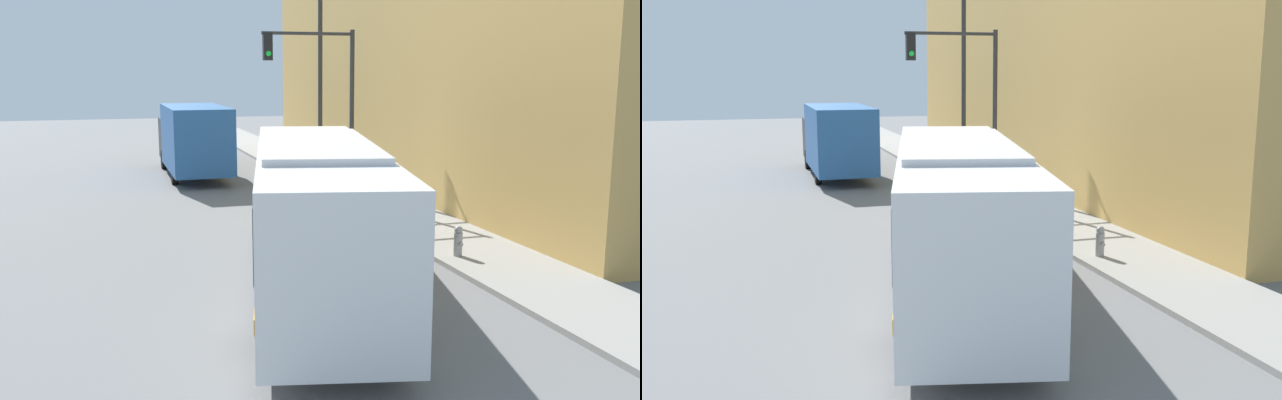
% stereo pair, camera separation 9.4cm
% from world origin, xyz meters
% --- Properties ---
extents(ground_plane, '(120.00, 120.00, 0.00)m').
position_xyz_m(ground_plane, '(0.00, 0.00, 0.00)').
color(ground_plane, slate).
extents(sidewalk, '(2.73, 70.00, 0.13)m').
position_xyz_m(sidewalk, '(5.86, 20.00, 0.06)').
color(sidewalk, gray).
rests_on(sidewalk, ground_plane).
extents(building_facade, '(6.00, 28.74, 11.00)m').
position_xyz_m(building_facade, '(10.23, 15.37, 5.50)').
color(building_facade, tan).
rests_on(building_facade, ground_plane).
extents(city_bus, '(4.86, 11.40, 3.22)m').
position_xyz_m(city_bus, '(1.06, 2.51, 1.85)').
color(city_bus, white).
rests_on(city_bus, ground_plane).
extents(delivery_truck, '(2.43, 8.44, 3.15)m').
position_xyz_m(delivery_truck, '(0.66, 20.02, 1.71)').
color(delivery_truck, '#265999').
rests_on(delivery_truck, ground_plane).
extents(fire_hydrant, '(0.22, 0.29, 0.76)m').
position_xyz_m(fire_hydrant, '(5.10, 3.74, 0.51)').
color(fire_hydrant, '#999999').
rests_on(fire_hydrant, sidewalk).
extents(traffic_light_pole, '(3.28, 0.35, 5.91)m').
position_xyz_m(traffic_light_pole, '(4.20, 12.07, 4.14)').
color(traffic_light_pole, '#2D2D2D').
rests_on(traffic_light_pole, sidewalk).
extents(street_lamp, '(2.77, 0.28, 7.86)m').
position_xyz_m(street_lamp, '(5.00, 16.16, 4.78)').
color(street_lamp, '#2D2D2D').
rests_on(street_lamp, sidewalk).
extents(pedestrian_near_corner, '(0.34, 0.34, 1.74)m').
position_xyz_m(pedestrian_near_corner, '(5.46, 11.80, 1.02)').
color(pedestrian_near_corner, '#23283D').
rests_on(pedestrian_near_corner, sidewalk).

